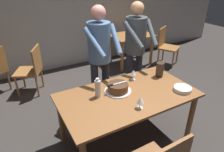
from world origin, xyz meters
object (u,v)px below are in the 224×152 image
(main_dining_table, at_px, (128,101))
(plate_stack, at_px, (183,89))
(wine_glass_near, at_px, (140,100))
(background_chair_3, at_px, (32,69))
(wine_glass_far, at_px, (133,73))
(background_chair_1, at_px, (166,45))
(cake_on_platter, at_px, (118,88))
(cake_knife, at_px, (113,85))
(person_cutting_cake, at_px, (100,53))
(water_bottle, at_px, (98,88))
(background_table, at_px, (131,41))
(person_standing_beside, at_px, (136,45))
(hurricane_lamp, at_px, (160,69))

(main_dining_table, height_order, plate_stack, plate_stack)
(wine_glass_near, bearing_deg, background_chair_3, 109.92)
(main_dining_table, relative_size, wine_glass_far, 11.68)
(wine_glass_near, xyz_separation_m, background_chair_1, (2.31, 2.03, -0.36))
(cake_on_platter, relative_size, wine_glass_near, 2.36)
(cake_on_platter, xyz_separation_m, background_chair_1, (2.34, 1.61, -0.31))
(cake_knife, distance_m, person_cutting_cake, 0.60)
(wine_glass_far, xyz_separation_m, background_chair_1, (2.00, 1.45, -0.36))
(water_bottle, bearing_deg, main_dining_table, -20.96)
(wine_glass_near, bearing_deg, plate_stack, 2.65)
(water_bottle, distance_m, person_cutting_cake, 0.66)
(plate_stack, distance_m, background_table, 2.59)
(plate_stack, height_order, wine_glass_far, wine_glass_far)
(cake_on_platter, relative_size, background_chair_1, 0.38)
(plate_stack, xyz_separation_m, person_cutting_cake, (-0.69, 0.94, 0.30))
(main_dining_table, distance_m, background_table, 2.64)
(plate_stack, height_order, background_table, plate_stack)
(person_standing_beside, bearing_deg, plate_stack, -86.59)
(cake_knife, distance_m, wine_glass_far, 0.44)
(cake_knife, relative_size, background_table, 0.27)
(main_dining_table, bearing_deg, hurricane_lamp, 15.47)
(main_dining_table, xyz_separation_m, hurricane_lamp, (0.65, 0.18, 0.21))
(cake_on_platter, xyz_separation_m, wine_glass_far, (0.34, 0.16, 0.05))
(main_dining_table, height_order, background_chair_3, background_chair_3)
(wine_glass_far, xyz_separation_m, person_cutting_cake, (-0.31, 0.39, 0.22))
(cake_knife, height_order, background_chair_3, background_chair_3)
(cake_on_platter, bearing_deg, wine_glass_far, 25.64)
(cake_knife, xyz_separation_m, person_standing_beside, (0.74, 0.59, 0.21))
(wine_glass_far, distance_m, person_cutting_cake, 0.55)
(person_standing_beside, bearing_deg, main_dining_table, -129.91)
(background_chair_1, bearing_deg, background_chair_3, 176.27)
(cake_on_platter, relative_size, person_cutting_cake, 0.20)
(wine_glass_far, height_order, person_standing_beside, person_standing_beside)
(water_bottle, bearing_deg, hurricane_lamp, 2.83)
(wine_glass_near, height_order, wine_glass_far, same)
(person_cutting_cake, xyz_separation_m, background_table, (1.57, 1.48, -0.50))
(person_standing_beside, distance_m, background_table, 1.80)
(hurricane_lamp, bearing_deg, wine_glass_far, 165.49)
(water_bottle, xyz_separation_m, background_chair_3, (-0.51, 1.80, -0.37))
(cake_knife, distance_m, wine_glass_near, 0.43)
(main_dining_table, bearing_deg, cake_on_platter, 122.40)
(plate_stack, bearing_deg, wine_glass_near, -177.35)
(wine_glass_far, height_order, background_chair_1, background_chair_1)
(plate_stack, height_order, background_chair_1, background_chair_1)
(background_chair_1, xyz_separation_m, background_chair_3, (-3.11, 0.20, 0.00))
(water_bottle, distance_m, hurricane_lamp, 1.00)
(wine_glass_far, relative_size, hurricane_lamp, 0.69)
(cake_on_platter, bearing_deg, cake_knife, 177.91)
(plate_stack, xyz_separation_m, wine_glass_near, (-0.69, -0.03, 0.08))
(background_chair_3, bearing_deg, cake_on_platter, -66.90)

